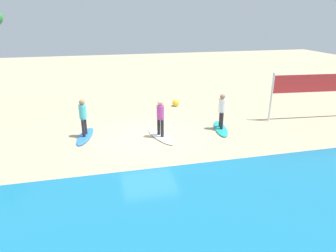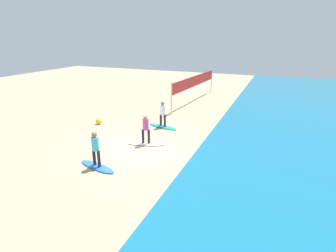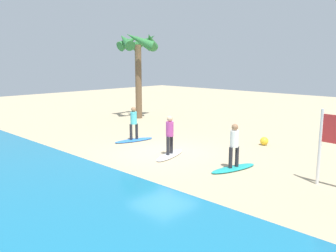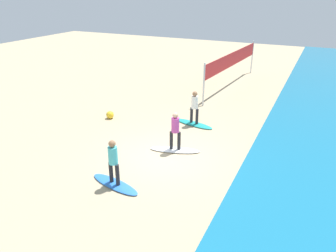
% 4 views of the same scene
% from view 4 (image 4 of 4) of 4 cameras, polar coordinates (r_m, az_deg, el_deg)
% --- Properties ---
extents(ground_plane, '(60.00, 60.00, 0.00)m').
position_cam_4_polar(ground_plane, '(13.57, -0.34, -5.13)').
color(ground_plane, tan).
extents(surfboard_teal, '(1.00, 2.17, 0.09)m').
position_cam_4_polar(surfboard_teal, '(16.55, 4.49, 0.38)').
color(surfboard_teal, teal).
rests_on(surfboard_teal, ground).
extents(surfer_teal, '(0.32, 0.45, 1.64)m').
position_cam_4_polar(surfer_teal, '(16.19, 4.60, 3.62)').
color(surfer_teal, '#232328').
rests_on(surfer_teal, surfboard_teal).
extents(surfboard_white, '(1.14, 2.17, 0.09)m').
position_cam_4_polar(surfboard_white, '(13.93, 1.23, -4.13)').
color(surfboard_white, white).
rests_on(surfboard_white, ground).
extents(surfer_white, '(0.32, 0.45, 1.64)m').
position_cam_4_polar(surfer_white, '(13.50, 1.26, -0.39)').
color(surfer_white, '#232328').
rests_on(surfer_white, surfboard_white).
extents(surfboard_blue, '(1.01, 2.17, 0.09)m').
position_cam_4_polar(surfboard_blue, '(11.82, -9.13, -9.87)').
color(surfboard_blue, blue).
rests_on(surfboard_blue, ground).
extents(surfer_blue, '(0.32, 0.45, 1.64)m').
position_cam_4_polar(surfer_blue, '(11.31, -9.44, -5.65)').
color(surfer_blue, '#232328').
rests_on(surfer_blue, surfboard_blue).
extents(volleyball_net, '(9.07, 0.88, 2.50)m').
position_cam_4_polar(volleyball_net, '(22.83, 11.05, 11.00)').
color(volleyball_net, silver).
rests_on(volleyball_net, ground).
extents(beach_ball, '(0.40, 0.40, 0.40)m').
position_cam_4_polar(beach_ball, '(17.48, -9.97, 1.91)').
color(beach_ball, yellow).
rests_on(beach_ball, ground).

